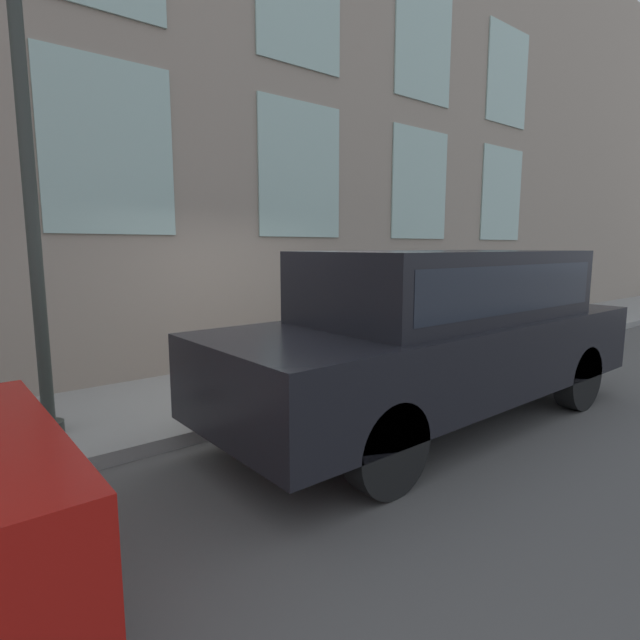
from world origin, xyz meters
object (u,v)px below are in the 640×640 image
at_px(person, 327,319).
at_px(street_lamp, 17,34).
at_px(parked_truck_charcoal_near, 442,325).
at_px(fire_hydrant, 312,357).

relative_size(person, street_lamp, 0.24).
xyz_separation_m(parked_truck_charcoal_near, street_lamp, (1.91, 3.57, 2.68)).
xyz_separation_m(fire_hydrant, person, (0.32, -0.52, 0.40)).
xyz_separation_m(fire_hydrant, parked_truck_charcoal_near, (-1.43, -0.69, 0.52)).
relative_size(fire_hydrant, parked_truck_charcoal_near, 0.16).
bearing_deg(parked_truck_charcoal_near, person, 5.65).
distance_m(fire_hydrant, parked_truck_charcoal_near, 1.67).
xyz_separation_m(person, street_lamp, (0.15, 3.39, 2.79)).
relative_size(parked_truck_charcoal_near, street_lamp, 0.91).
height_order(person, parked_truck_charcoal_near, parked_truck_charcoal_near).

